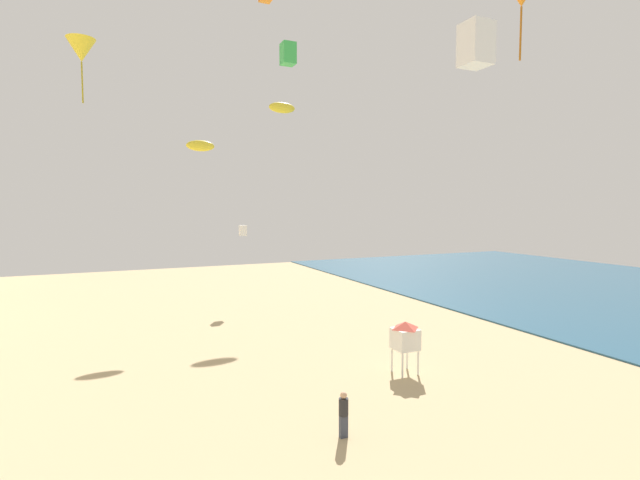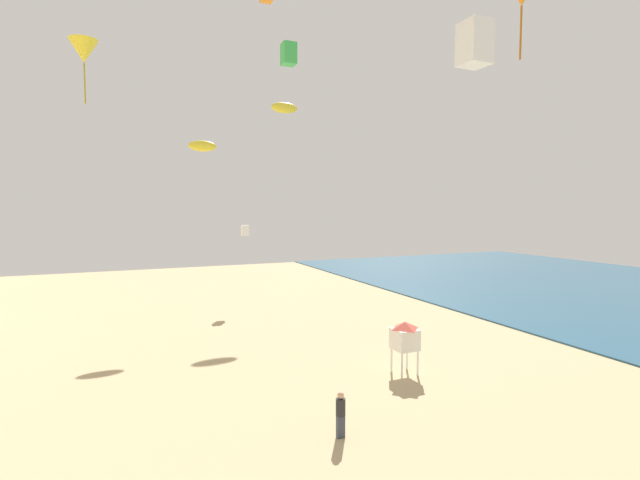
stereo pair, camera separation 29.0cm
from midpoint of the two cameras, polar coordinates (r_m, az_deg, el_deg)
kite_flyer at (r=17.22m, az=3.07°, el=-20.44°), size 0.34×0.34×1.64m
lifeguard_stand at (r=23.16m, az=10.78°, el=-11.60°), size 1.10×1.10×2.55m
kite_white_box at (r=38.59m, az=-9.03°, el=1.16°), size 0.56×0.56×0.87m
kite_yellow_parafoil at (r=36.43m, az=-14.09°, el=11.19°), size 2.09×0.58×0.81m
kite_yellow_delta at (r=34.80m, az=-26.92°, el=20.06°), size 1.75×1.75×3.99m
kite_yellow_parafoil_2 at (r=42.22m, az=-4.23°, el=15.96°), size 2.40×0.67×0.93m
kite_green_box at (r=28.46m, az=-3.58°, el=21.95°), size 0.77×0.77×1.21m
kite_white_box_2 at (r=20.55m, az=18.98°, el=21.94°), size 1.06×1.06×1.67m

